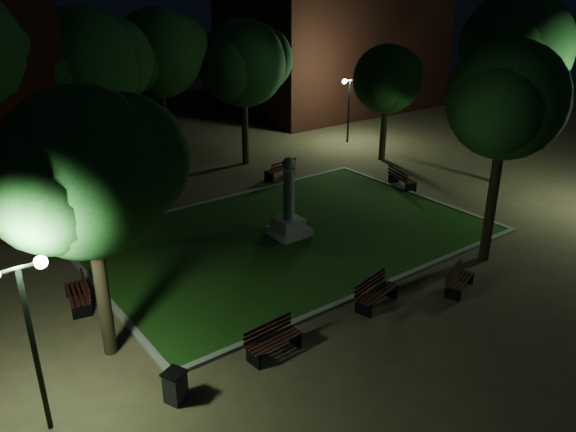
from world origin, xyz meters
name	(u,v)px	position (x,y,z in m)	size (l,w,h in m)	color
ground	(321,254)	(0.00, 0.00, 0.00)	(80.00, 80.00, 0.00)	brown
lawn	(289,235)	(0.00, 2.00, 0.04)	(15.00, 10.00, 0.08)	#1B4110
lawn_kerb	(289,235)	(0.00, 2.00, 0.06)	(15.40, 10.40, 0.12)	slate
monument	(289,214)	(0.00, 2.00, 0.96)	(1.40, 1.40, 3.20)	gray
building_far	(335,30)	(18.00, 20.00, 6.00)	(16.00, 10.00, 12.00)	#4B1F14
tree_west	(89,173)	(-8.38, -1.15, 5.15)	(5.15, 4.21, 7.26)	black
tree_north_wl	(86,65)	(-4.65, 9.86, 6.19)	(5.80, 4.73, 8.57)	black
tree_north_er	(245,63)	(4.05, 11.23, 5.47)	(5.59, 4.57, 7.76)	black
tree_ne	(388,79)	(10.70, 7.23, 4.53)	(4.56, 3.72, 6.40)	black
tree_east	(517,49)	(12.51, 0.95, 6.54)	(6.40, 5.23, 9.15)	black
tree_se	(509,100)	(4.60, -3.90, 5.81)	(4.84, 3.95, 7.80)	black
tree_far_north	(160,53)	(-0.40, 11.84, 6.22)	(5.24, 4.28, 8.37)	black
lamppost_sw	(27,316)	(-10.62, -3.07, 2.98)	(1.18, 0.28, 4.24)	black
lamppost_ne	(349,97)	(11.58, 11.19, 2.83)	(1.18, 0.28, 3.99)	black
bench_near_left	(375,293)	(-0.94, -3.74, 0.43)	(1.77, 0.92, 0.92)	black
bench_near_right	(458,280)	(1.88, -4.74, 0.38)	(1.57, 0.97, 0.81)	black
bench_west_near	(273,340)	(-4.96, -3.87, 0.42)	(1.67, 0.68, 0.90)	black
bench_left_side	(80,294)	(-8.34, 1.74, 0.43)	(0.86, 1.75, 0.92)	black
bench_right_side	(401,179)	(7.87, 3.26, 0.46)	(1.09, 1.89, 0.98)	black
bench_far_side	(281,170)	(3.98, 7.98, 0.46)	(1.86, 0.89, 0.98)	black
trash_bin	(175,386)	(-7.92, -3.99, 0.43)	(0.65, 0.65, 0.84)	black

